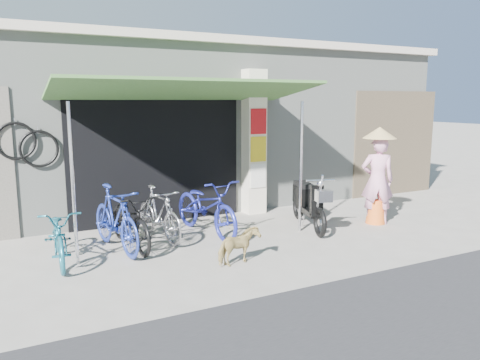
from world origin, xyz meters
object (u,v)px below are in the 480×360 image
bike_black (131,220)px  street_dog (239,246)px  bike_teal (59,235)px  bike_blue (116,219)px  bike_silver (159,213)px  moped (308,203)px  bike_navy (206,206)px  nun (378,177)px

bike_black → street_dog: size_ratio=2.65×
street_dog → bike_teal: bearing=48.5°
bike_blue → bike_silver: bike_blue is taller
bike_teal → moped: 4.40m
bike_black → bike_navy: size_ratio=0.88×
bike_silver → nun: nun is taller
bike_silver → street_dog: size_ratio=2.39×
bike_black → moped: bearing=-10.5°
bike_black → nun: (4.64, -0.64, 0.47)m
bike_silver → street_dog: (0.66, -1.72, -0.19)m
moped → nun: 1.48m
bike_teal → bike_navy: 2.55m
bike_black → moped: size_ratio=0.97×
bike_blue → nun: (4.89, -0.58, 0.40)m
bike_black → bike_silver: (0.54, 0.20, 0.01)m
bike_black → nun: bearing=-13.6°
bike_blue → street_dog: size_ratio=2.68×
bike_silver → bike_navy: (0.86, -0.05, 0.05)m
bike_black → moped: moped is taller
bike_blue → bike_navy: (1.65, 0.21, -0.01)m
bike_blue → moped: bearing=-13.1°
bike_teal → bike_blue: bike_blue is taller
bike_silver → bike_navy: bearing=-12.7°
bike_teal → bike_blue: size_ratio=0.93×
bike_silver → bike_navy: size_ratio=0.80×
bike_black → bike_navy: (1.39, 0.15, 0.06)m
moped → nun: nun is taller
moped → nun: bearing=1.7°
bike_blue → bike_black: bearing=3.5°
bike_navy → bike_silver: bearing=168.2°
bike_teal → bike_silver: size_ratio=1.04×
bike_blue → bike_navy: 1.66m
bike_blue → moped: (3.54, -0.22, -0.05)m
bike_navy → street_dog: bike_navy is taller
bike_teal → bike_silver: bike_silver is taller
bike_blue → street_dog: bearing=-54.8°
street_dog → moped: bearing=-72.4°
bike_silver → moped: 2.79m
bike_silver → nun: (4.11, -0.84, 0.46)m
bike_blue → bike_black: bike_blue is taller
bike_teal → bike_black: 1.15m
bike_black → nun: size_ratio=0.91×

